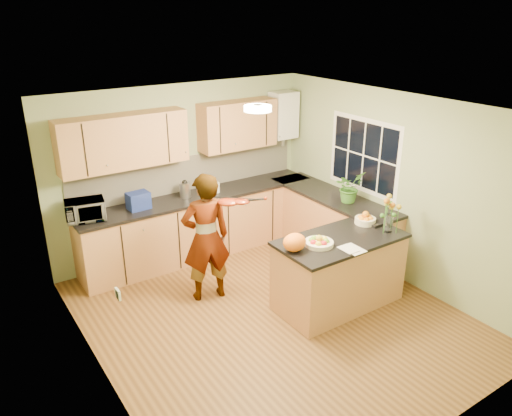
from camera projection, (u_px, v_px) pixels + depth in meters
floor at (271, 316)px, 6.03m from camera, size 4.50×4.50×0.00m
ceiling at (274, 109)px, 5.10m from camera, size 4.00×4.50×0.02m
wall_back at (183, 170)px, 7.29m from camera, size 4.00×0.02×2.50m
wall_front at (443, 318)px, 3.83m from camera, size 4.00×0.02×2.50m
wall_left at (94, 270)px, 4.53m from camera, size 0.02×4.50×2.50m
wall_right at (395, 187)px, 6.60m from camera, size 0.02×4.50×2.50m
back_counter at (201, 224)px, 7.41m from camera, size 3.64×0.62×0.94m
right_counter at (331, 225)px, 7.39m from camera, size 0.62×2.24×0.94m
splashback at (190, 173)px, 7.35m from camera, size 3.60×0.02×0.52m
upper_cabinets at (174, 134)px, 6.85m from camera, size 3.20×0.34×0.70m
boiler at (283, 115)px, 7.81m from camera, size 0.40×0.30×0.86m
window_right at (364, 155)px, 6.95m from camera, size 0.01×1.30×1.05m
light_switch at (118, 294)px, 4.06m from camera, size 0.02×0.09×0.09m
ceiling_lamp at (258, 108)px, 5.34m from camera, size 0.30×0.30×0.07m
peninsula_island at (339, 271)px, 6.13m from camera, size 1.58×0.81×0.91m
fruit_dish at (319, 241)px, 5.76m from camera, size 0.34×0.34×0.12m
orange_bowl at (365, 219)px, 6.33m from camera, size 0.27×0.27×0.15m
flower_vase at (390, 207)px, 6.01m from camera, size 0.27×0.27×0.49m
orange_bag at (295, 242)px, 5.61m from camera, size 0.34×0.32×0.21m
papers at (353, 249)px, 5.67m from camera, size 0.20×0.27×0.01m
violinist at (206, 238)px, 6.14m from camera, size 0.68×0.52×1.66m
violin at (228, 202)px, 5.88m from camera, size 0.64×0.55×0.16m
microwave at (85, 210)px, 6.33m from camera, size 0.54×0.41×0.27m
blue_box at (138, 201)px, 6.69m from camera, size 0.30×0.23×0.23m
kettle at (185, 189)px, 7.10m from camera, size 0.16×0.16×0.30m
jar_cream at (205, 187)px, 7.28m from camera, size 0.12×0.12×0.18m
jar_white at (216, 187)px, 7.30m from camera, size 0.12×0.12×0.15m
potted_plant at (349, 187)px, 6.90m from camera, size 0.44×0.40×0.43m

